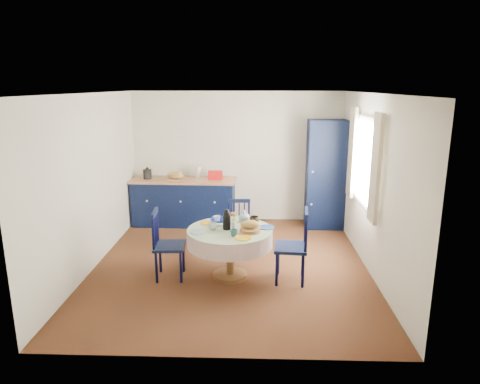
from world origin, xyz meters
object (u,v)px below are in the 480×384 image
object	(u,v)px
kitchen_counter	(184,201)
mug_a	(213,226)
chair_far	(239,227)
pantry_cabinet	(326,175)
chair_left	(166,244)
mug_b	(234,233)
mug_d	(217,219)
dining_table	(231,237)
cobalt_bowl	(220,221)
mug_c	(254,220)
chair_right	(294,246)

from	to	relation	value
kitchen_counter	mug_a	world-z (taller)	kitchen_counter
kitchen_counter	chair_far	distance (m)	1.84
chair_far	mug_a	bearing A→B (deg)	-113.54
pantry_cabinet	chair_left	distance (m)	3.45
mug_b	mug_d	distance (m)	0.65
dining_table	mug_a	bearing A→B (deg)	-175.05
dining_table	cobalt_bowl	bearing A→B (deg)	122.17
mug_a	mug_c	distance (m)	0.62
pantry_cabinet	chair_far	distance (m)	2.17
mug_a	chair_right	bearing A→B (deg)	-3.75
pantry_cabinet	chair_right	distance (m)	2.53
mug_d	pantry_cabinet	bearing A→B (deg)	46.69
chair_left	chair_far	bearing A→B (deg)	-51.00
dining_table	mug_c	distance (m)	0.44
pantry_cabinet	chair_left	size ratio (longest dim) A/B	2.07
pantry_cabinet	mug_b	world-z (taller)	pantry_cabinet
chair_left	mug_c	bearing A→B (deg)	-80.40
kitchen_counter	pantry_cabinet	xyz separation A→B (m)	(2.66, -0.05, 0.55)
mug_d	mug_a	bearing A→B (deg)	-94.99
dining_table	chair_left	size ratio (longest dim) A/B	1.23
kitchen_counter	chair_far	bearing A→B (deg)	-50.53
dining_table	mug_a	distance (m)	0.29
chair_left	pantry_cabinet	bearing A→B (deg)	-51.28
mug_a	mug_b	xyz separation A→B (m)	(0.30, -0.26, -0.00)
mug_a	mug_b	world-z (taller)	mug_a
mug_c	mug_b	bearing A→B (deg)	-116.63
pantry_cabinet	mug_c	size ratio (longest dim) A/B	14.89
kitchen_counter	pantry_cabinet	size ratio (longest dim) A/B	1.00
dining_table	chair_right	bearing A→B (deg)	-6.15
chair_left	mug_c	distance (m)	1.26
chair_far	mug_b	world-z (taller)	chair_far
dining_table	chair_left	bearing A→B (deg)	-177.37
dining_table	mug_c	size ratio (longest dim) A/B	8.83
chair_left	mug_a	world-z (taller)	chair_left
pantry_cabinet	chair_far	world-z (taller)	pantry_cabinet
mug_b	mug_a	bearing A→B (deg)	138.63
dining_table	mug_d	bearing A→B (deg)	124.35
cobalt_bowl	mug_d	bearing A→B (deg)	137.98
mug_b	pantry_cabinet	bearing A→B (deg)	58.20
pantry_cabinet	dining_table	size ratio (longest dim) A/B	1.69
chair_far	chair_right	bearing A→B (deg)	-54.01
mug_a	cobalt_bowl	world-z (taller)	mug_a
chair_left	chair_right	distance (m)	1.74
dining_table	mug_d	size ratio (longest dim) A/B	12.31
pantry_cabinet	mug_d	size ratio (longest dim) A/B	20.76
chair_far	mug_c	world-z (taller)	chair_far
mug_b	chair_right	bearing A→B (deg)	13.27
mug_d	cobalt_bowl	size ratio (longest dim) A/B	0.37
mug_d	cobalt_bowl	distance (m)	0.05
dining_table	cobalt_bowl	size ratio (longest dim) A/B	4.49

